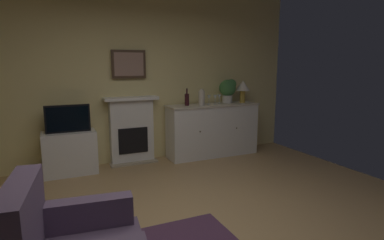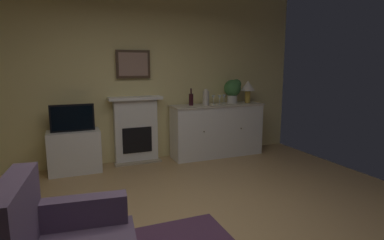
{
  "view_description": "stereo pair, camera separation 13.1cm",
  "coord_description": "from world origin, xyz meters",
  "px_view_note": "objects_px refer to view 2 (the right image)",
  "views": [
    {
      "loc": [
        -1.09,
        -2.44,
        1.6
      ],
      "look_at": [
        0.33,
        0.68,
        1.0
      ],
      "focal_mm": 29.27,
      "sensor_mm": 36.0,
      "label": 1
    },
    {
      "loc": [
        -0.97,
        -2.49,
        1.6
      ],
      "look_at": [
        0.33,
        0.68,
        1.0
      ],
      "focal_mm": 29.27,
      "sensor_mm": 36.0,
      "label": 2
    }
  ],
  "objects_px": {
    "sideboard_cabinet": "(217,130)",
    "table_lamp": "(248,87)",
    "wine_glass_right": "(224,97)",
    "tv_cabinet": "(75,152)",
    "wine_glass_center": "(220,97)",
    "tv_set": "(72,118)",
    "vase_decorative": "(206,97)",
    "wine_bottle": "(191,99)",
    "wine_glass_left": "(213,98)",
    "potted_plant_small": "(233,89)",
    "fireplace_unit": "(136,130)",
    "framed_picture": "(133,64)"
  },
  "relations": [
    {
      "from": "sideboard_cabinet",
      "to": "table_lamp",
      "type": "bearing_deg",
      "value": 0.0
    },
    {
      "from": "wine_glass_right",
      "to": "tv_cabinet",
      "type": "xyz_separation_m",
      "value": [
        -2.53,
        -0.0,
        -0.73
      ]
    },
    {
      "from": "wine_glass_center",
      "to": "tv_set",
      "type": "distance_m",
      "value": 2.43
    },
    {
      "from": "table_lamp",
      "to": "vase_decorative",
      "type": "relative_size",
      "value": 1.42
    },
    {
      "from": "sideboard_cabinet",
      "to": "tv_set",
      "type": "xyz_separation_m",
      "value": [
        -2.39,
        -0.01,
        0.37
      ]
    },
    {
      "from": "wine_bottle",
      "to": "wine_glass_left",
      "type": "height_order",
      "value": "wine_bottle"
    },
    {
      "from": "wine_glass_left",
      "to": "vase_decorative",
      "type": "distance_m",
      "value": 0.17
    },
    {
      "from": "wine_bottle",
      "to": "potted_plant_small",
      "type": "relative_size",
      "value": 0.67
    },
    {
      "from": "tv_set",
      "to": "table_lamp",
      "type": "bearing_deg",
      "value": 0.16
    },
    {
      "from": "potted_plant_small",
      "to": "wine_glass_right",
      "type": "bearing_deg",
      "value": -171.23
    },
    {
      "from": "wine_glass_center",
      "to": "wine_bottle",
      "type": "bearing_deg",
      "value": 174.3
    },
    {
      "from": "wine_bottle",
      "to": "sideboard_cabinet",
      "type": "bearing_deg",
      "value": -2.28
    },
    {
      "from": "fireplace_unit",
      "to": "vase_decorative",
      "type": "distance_m",
      "value": 1.3
    },
    {
      "from": "tv_set",
      "to": "framed_picture",
      "type": "bearing_deg",
      "value": 13.31
    },
    {
      "from": "fireplace_unit",
      "to": "vase_decorative",
      "type": "height_order",
      "value": "vase_decorative"
    },
    {
      "from": "fireplace_unit",
      "to": "framed_picture",
      "type": "relative_size",
      "value": 2.0
    },
    {
      "from": "fireplace_unit",
      "to": "wine_bottle",
      "type": "xyz_separation_m",
      "value": [
        0.92,
        -0.16,
        0.48
      ]
    },
    {
      "from": "sideboard_cabinet",
      "to": "wine_glass_right",
      "type": "relative_size",
      "value": 10.03
    },
    {
      "from": "table_lamp",
      "to": "wine_glass_center",
      "type": "bearing_deg",
      "value": -176.88
    },
    {
      "from": "wine_bottle",
      "to": "wine_glass_left",
      "type": "xyz_separation_m",
      "value": [
        0.41,
        -0.03,
        0.01
      ]
    },
    {
      "from": "sideboard_cabinet",
      "to": "wine_bottle",
      "type": "bearing_deg",
      "value": 177.72
    },
    {
      "from": "fireplace_unit",
      "to": "sideboard_cabinet",
      "type": "xyz_separation_m",
      "value": [
        1.41,
        -0.18,
        -0.08
      ]
    },
    {
      "from": "framed_picture",
      "to": "tv_set",
      "type": "xyz_separation_m",
      "value": [
        -0.98,
        -0.23,
        -0.78
      ]
    },
    {
      "from": "wine_glass_left",
      "to": "tv_set",
      "type": "relative_size",
      "value": 0.27
    },
    {
      "from": "sideboard_cabinet",
      "to": "wine_glass_center",
      "type": "height_order",
      "value": "wine_glass_center"
    },
    {
      "from": "wine_glass_center",
      "to": "potted_plant_small",
      "type": "bearing_deg",
      "value": 14.22
    },
    {
      "from": "wine_glass_left",
      "to": "wine_glass_right",
      "type": "xyz_separation_m",
      "value": [
        0.22,
        0.02,
        0.0
      ]
    },
    {
      "from": "sideboard_cabinet",
      "to": "tv_set",
      "type": "bearing_deg",
      "value": -179.8
    },
    {
      "from": "fireplace_unit",
      "to": "table_lamp",
      "type": "bearing_deg",
      "value": -4.99
    },
    {
      "from": "wine_glass_left",
      "to": "wine_glass_center",
      "type": "relative_size",
      "value": 1.0
    },
    {
      "from": "wine_glass_center",
      "to": "tv_cabinet",
      "type": "bearing_deg",
      "value": 178.88
    },
    {
      "from": "framed_picture",
      "to": "wine_glass_left",
      "type": "xyz_separation_m",
      "value": [
        1.33,
        -0.23,
        -0.57
      ]
    },
    {
      "from": "sideboard_cabinet",
      "to": "wine_glass_right",
      "type": "height_order",
      "value": "wine_glass_right"
    },
    {
      "from": "sideboard_cabinet",
      "to": "potted_plant_small",
      "type": "bearing_deg",
      "value": 7.72
    },
    {
      "from": "sideboard_cabinet",
      "to": "potted_plant_small",
      "type": "xyz_separation_m",
      "value": [
        0.33,
        0.05,
        0.72
      ]
    },
    {
      "from": "framed_picture",
      "to": "table_lamp",
      "type": "distance_m",
      "value": 2.08
    },
    {
      "from": "fireplace_unit",
      "to": "tv_set",
      "type": "height_order",
      "value": "fireplace_unit"
    },
    {
      "from": "framed_picture",
      "to": "vase_decorative",
      "type": "relative_size",
      "value": 1.96
    },
    {
      "from": "wine_bottle",
      "to": "wine_glass_right",
      "type": "distance_m",
      "value": 0.63
    },
    {
      "from": "wine_glass_center",
      "to": "wine_glass_right",
      "type": "height_order",
      "value": "same"
    },
    {
      "from": "wine_glass_center",
      "to": "wine_glass_right",
      "type": "bearing_deg",
      "value": 23.25
    },
    {
      "from": "wine_glass_left",
      "to": "tv_set",
      "type": "xyz_separation_m",
      "value": [
        -2.31,
        0.0,
        -0.21
      ]
    },
    {
      "from": "vase_decorative",
      "to": "framed_picture",
      "type": "bearing_deg",
      "value": 166.88
    },
    {
      "from": "sideboard_cabinet",
      "to": "wine_glass_center",
      "type": "xyz_separation_m",
      "value": [
        0.03,
        -0.03,
        0.58
      ]
    },
    {
      "from": "fireplace_unit",
      "to": "wine_glass_center",
      "type": "height_order",
      "value": "fireplace_unit"
    },
    {
      "from": "fireplace_unit",
      "to": "tv_cabinet",
      "type": "xyz_separation_m",
      "value": [
        -0.97,
        -0.16,
        -0.23
      ]
    },
    {
      "from": "table_lamp",
      "to": "potted_plant_small",
      "type": "height_order",
      "value": "potted_plant_small"
    },
    {
      "from": "fireplace_unit",
      "to": "potted_plant_small",
      "type": "distance_m",
      "value": 1.86
    },
    {
      "from": "wine_glass_left",
      "to": "wine_glass_center",
      "type": "bearing_deg",
      "value": -11.46
    },
    {
      "from": "vase_decorative",
      "to": "potted_plant_small",
      "type": "bearing_deg",
      "value": 9.37
    }
  ]
}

